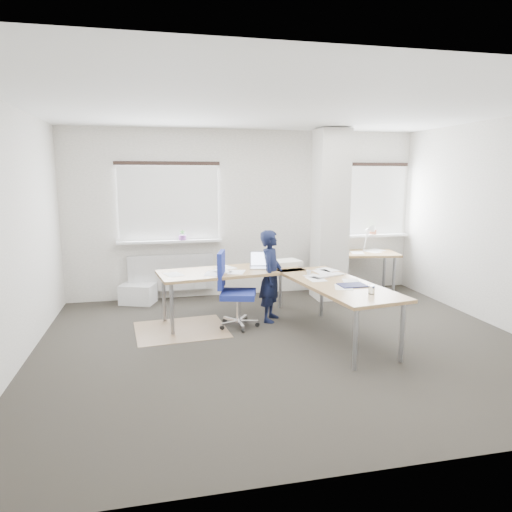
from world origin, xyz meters
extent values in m
plane|color=#2A2622|center=(0.00, 0.00, 0.00)|extent=(6.00, 6.00, 0.00)
cube|color=beige|center=(0.00, 2.50, 1.40)|extent=(6.00, 0.04, 2.80)
cube|color=beige|center=(0.00, -2.50, 1.40)|extent=(6.00, 0.04, 2.80)
cube|color=beige|center=(-3.00, 0.00, 1.40)|extent=(0.04, 5.00, 2.80)
cube|color=beige|center=(3.00, 0.00, 1.40)|extent=(0.04, 5.00, 2.80)
cube|color=white|center=(0.00, 0.00, 2.80)|extent=(6.00, 5.00, 0.04)
cube|color=beige|center=(1.30, 1.95, 1.39)|extent=(0.50, 0.50, 2.78)
cube|color=white|center=(-1.30, 2.47, 1.60)|extent=(1.60, 0.04, 1.20)
cube|color=white|center=(-1.30, 2.43, 1.60)|extent=(1.60, 0.02, 1.20)
cube|color=white|center=(-1.30, 2.40, 0.98)|extent=(1.70, 0.20, 0.04)
cube|color=white|center=(2.30, 2.47, 1.60)|extent=(1.20, 0.04, 1.20)
cube|color=white|center=(2.30, 2.43, 1.60)|extent=(1.20, 0.02, 1.20)
cube|color=white|center=(2.30, 2.40, 0.98)|extent=(1.30, 0.20, 0.04)
cube|color=silver|center=(-1.30, 2.42, 0.45)|extent=(1.40, 0.10, 0.60)
cylinder|color=#7E408D|center=(-1.10, 2.38, 1.04)|extent=(0.12, 0.12, 0.08)
imported|color=#316F2C|center=(-1.10, 2.38, 1.08)|extent=(0.09, 0.06, 0.17)
cylinder|color=#A65D40|center=(2.30, 2.38, 1.04)|extent=(0.12, 0.12, 0.08)
imported|color=#316F2C|center=(2.30, 2.38, 1.08)|extent=(0.09, 0.07, 0.17)
cube|color=#826546|center=(-1.24, 0.80, 0.00)|extent=(1.28, 1.12, 0.01)
cube|color=white|center=(-1.85, 2.25, 0.16)|extent=(0.62, 0.53, 0.32)
cube|color=olive|center=(-0.51, 1.07, 0.71)|extent=(2.10, 1.10, 0.04)
cube|color=olive|center=(0.66, 0.04, 0.71)|extent=(1.10, 2.10, 0.04)
cylinder|color=gray|center=(-1.35, 0.64, 0.34)|extent=(0.05, 0.05, 0.69)
cylinder|color=gray|center=(-1.44, 1.23, 0.34)|extent=(0.05, 0.05, 0.69)
cylinder|color=gray|center=(0.33, 1.51, 0.34)|extent=(0.05, 0.05, 0.69)
cylinder|color=gray|center=(0.50, -0.89, 0.34)|extent=(0.05, 0.05, 0.69)
cylinder|color=gray|center=(1.10, -0.80, 0.34)|extent=(0.05, 0.05, 0.69)
cylinder|color=gray|center=(0.82, 0.98, 0.34)|extent=(0.05, 0.05, 0.69)
cube|color=#B7B7BC|center=(-0.05, 1.12, 0.74)|extent=(0.36, 0.28, 0.01)
cube|color=#B7B7BC|center=(-0.03, 1.24, 0.85)|extent=(0.33, 0.10, 0.22)
cube|color=silver|center=(-0.03, 1.24, 0.85)|extent=(0.29, 0.08, 0.19)
cube|color=white|center=(0.71, 0.43, 0.74)|extent=(0.46, 0.29, 0.02)
cube|color=#15173B|center=(0.78, -0.15, 0.74)|extent=(0.32, 0.25, 0.01)
cube|color=white|center=(0.34, 1.27, 0.77)|extent=(0.51, 0.41, 0.07)
imported|color=white|center=(0.46, 0.54, 0.76)|extent=(0.07, 0.07, 0.07)
cylinder|color=silver|center=(0.83, -0.56, 0.78)|extent=(0.07, 0.07, 0.10)
cube|color=olive|center=(1.86, 2.10, 0.71)|extent=(1.49, 0.92, 0.04)
cylinder|color=gray|center=(1.23, 1.95, 0.34)|extent=(0.05, 0.05, 0.69)
cylinder|color=gray|center=(2.41, 1.76, 0.34)|extent=(0.05, 0.05, 0.69)
cylinder|color=gray|center=(1.31, 2.45, 0.34)|extent=(0.05, 0.05, 0.69)
cylinder|color=gray|center=(2.49, 2.25, 0.34)|extent=(0.05, 0.05, 0.69)
cube|color=#B7B7BC|center=(1.61, 2.27, 0.74)|extent=(0.36, 0.28, 0.01)
cube|color=#B7B7BC|center=(1.59, 2.39, 0.85)|extent=(0.33, 0.10, 0.22)
cube|color=silver|center=(1.59, 2.39, 0.85)|extent=(0.29, 0.08, 0.19)
cylinder|color=silver|center=(2.09, 2.22, 0.74)|extent=(0.10, 0.10, 0.02)
cylinder|color=silver|center=(2.09, 2.22, 0.93)|extent=(0.02, 0.16, 0.38)
cylinder|color=silver|center=(2.09, 2.10, 1.15)|extent=(0.02, 0.29, 0.13)
cone|color=silver|center=(2.09, 1.96, 1.13)|extent=(0.14, 0.16, 0.17)
cube|color=navy|center=(-0.46, 0.76, 0.46)|extent=(0.56, 0.56, 0.08)
cube|color=navy|center=(-0.68, 0.82, 0.79)|extent=(0.16, 0.40, 0.50)
cylinder|color=silver|center=(-0.46, 0.76, 0.27)|extent=(0.06, 0.06, 0.34)
cylinder|color=black|center=(-0.21, 0.69, 0.03)|extent=(0.07, 0.04, 0.06)
cylinder|color=black|center=(-0.32, 0.97, 0.03)|extent=(0.06, 0.07, 0.06)
cylinder|color=black|center=(-0.62, 0.96, 0.03)|extent=(0.06, 0.07, 0.06)
cylinder|color=black|center=(-0.70, 0.67, 0.03)|extent=(0.07, 0.05, 0.06)
cylinder|color=black|center=(-0.45, 0.50, 0.03)|extent=(0.03, 0.06, 0.06)
imported|color=black|center=(0.04, 0.95, 0.65)|extent=(0.49, 0.56, 1.30)
camera|label=1|loc=(-1.50, -5.15, 2.05)|focal=32.00mm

